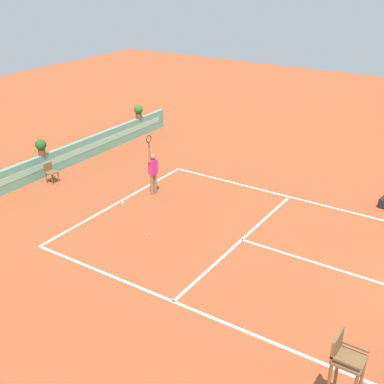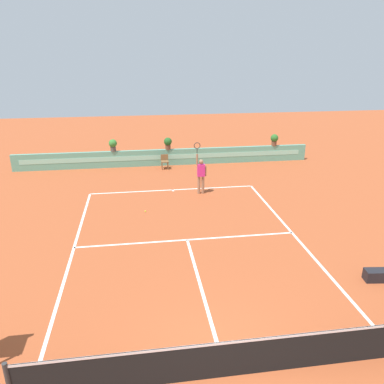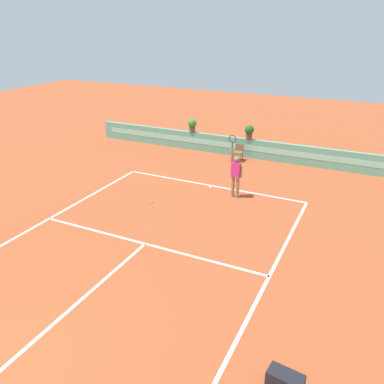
% 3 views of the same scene
% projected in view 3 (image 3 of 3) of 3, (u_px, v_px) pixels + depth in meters
% --- Properties ---
extents(ground_plane, '(60.00, 60.00, 0.00)m').
position_uv_depth(ground_plane, '(138.00, 250.00, 12.45)').
color(ground_plane, '#A84C28').
extents(court_lines, '(8.32, 11.94, 0.01)m').
position_uv_depth(court_lines, '(150.00, 239.00, 13.04)').
color(court_lines, white).
rests_on(court_lines, ground).
extents(back_wall_barrier, '(18.00, 0.21, 1.00)m').
position_uv_depth(back_wall_barrier, '(245.00, 148.00, 20.84)').
color(back_wall_barrier, '#60A88E').
rests_on(back_wall_barrier, ground).
extents(ball_kid_chair, '(0.44, 0.44, 0.85)m').
position_uv_depth(ball_kid_chair, '(239.00, 152.00, 20.29)').
color(ball_kid_chair, brown).
rests_on(ball_kid_chair, ground).
extents(gear_bag, '(0.74, 0.44, 0.36)m').
position_uv_depth(gear_bag, '(285.00, 381.00, 7.68)').
color(gear_bag, black).
rests_on(gear_bag, ground).
extents(tennis_player, '(0.62, 0.22, 2.58)m').
position_uv_depth(tennis_player, '(236.00, 173.00, 15.80)').
color(tennis_player, '#9E7051').
rests_on(tennis_player, ground).
extents(tennis_ball_near_baseline, '(0.07, 0.07, 0.07)m').
position_uv_depth(tennis_ball_near_baseline, '(152.00, 201.00, 15.72)').
color(tennis_ball_near_baseline, '#CCE033').
rests_on(tennis_ball_near_baseline, ground).
extents(potted_plant_left, '(0.48, 0.48, 0.72)m').
position_uv_depth(potted_plant_left, '(192.00, 125.00, 21.72)').
color(potted_plant_left, '#514C47').
rests_on(potted_plant_left, back_wall_barrier).
extents(potted_plant_centre, '(0.48, 0.48, 0.72)m').
position_uv_depth(potted_plant_centre, '(249.00, 131.00, 20.41)').
color(potted_plant_centre, brown).
rests_on(potted_plant_centre, back_wall_barrier).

